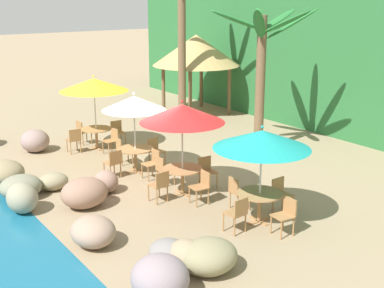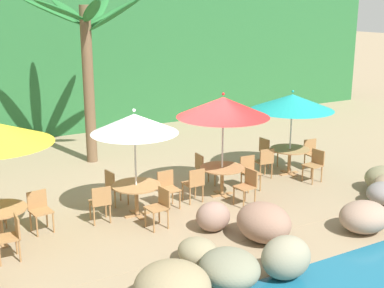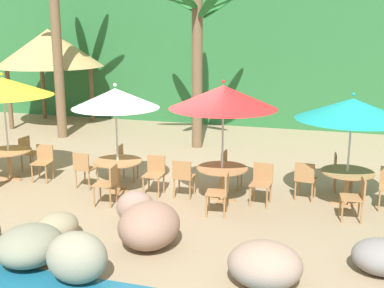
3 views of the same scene
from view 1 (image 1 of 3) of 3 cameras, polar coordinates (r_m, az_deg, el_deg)
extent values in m
plane|color=#937F60|center=(15.47, -3.06, -3.96)|extent=(120.00, 120.00, 0.00)
cube|color=#937F60|center=(15.47, -3.06, -3.95)|extent=(18.00, 5.20, 0.01)
cube|color=#286633|center=(20.88, 18.49, 8.95)|extent=(28.00, 2.40, 6.00)
ellipsoid|color=gray|center=(15.15, -14.92, -3.97)|extent=(0.72, 0.86, 0.49)
ellipsoid|color=gray|center=(11.70, -10.73, -9.35)|extent=(1.10, 0.96, 0.66)
ellipsoid|color=gray|center=(14.80, -18.16, -4.44)|extent=(1.04, 1.12, 0.63)
ellipsoid|color=gray|center=(18.89, -16.74, 0.34)|extent=(1.02, 0.98, 0.79)
ellipsoid|color=gray|center=(13.79, -18.02, -5.61)|extent=(0.93, 0.76, 0.77)
ellipsoid|color=gray|center=(10.56, -0.50, -12.09)|extent=(0.89, 0.74, 0.63)
ellipsoid|color=#917061|center=(14.63, -9.39, -4.06)|extent=(0.75, 0.68, 0.63)
ellipsoid|color=#91805D|center=(15.82, -20.01, -3.03)|extent=(1.23, 1.25, 0.76)
ellipsoid|color=gray|center=(9.64, -3.50, -14.36)|extent=(1.10, 1.05, 0.84)
ellipsoid|color=#837C5A|center=(10.49, 1.82, -12.12)|extent=(1.07, 1.19, 0.68)
ellipsoid|color=gray|center=(10.78, -2.51, -11.77)|extent=(0.91, 0.80, 0.53)
ellipsoid|color=#916C58|center=(13.71, -11.65, -5.24)|extent=(1.04, 1.22, 0.78)
cylinder|color=silver|center=(18.55, -10.48, 3.04)|extent=(0.04, 0.04, 2.39)
cone|color=yellow|center=(18.33, -10.66, 6.38)|extent=(2.36, 2.36, 0.44)
sphere|color=yellow|center=(18.29, -10.70, 7.30)|extent=(0.07, 0.07, 0.07)
cube|color=#A37547|center=(18.84, -10.30, -0.46)|extent=(0.60, 0.12, 0.03)
cube|color=#A37547|center=(18.84, -10.30, -0.46)|extent=(0.12, 0.60, 0.03)
cylinder|color=#A37547|center=(18.75, -10.35, 0.58)|extent=(0.09, 0.09, 0.71)
cylinder|color=#A37547|center=(18.66, -10.41, 1.63)|extent=(1.10, 1.10, 0.03)
cylinder|color=#9E7042|center=(17.86, -9.06, -0.63)|extent=(0.04, 0.04, 0.45)
cylinder|color=#9E7042|center=(18.15, -9.68, -0.38)|extent=(0.04, 0.04, 0.45)
cylinder|color=#9E7042|center=(18.04, -8.11, -0.41)|extent=(0.04, 0.04, 0.45)
cylinder|color=#9E7042|center=(18.33, -8.74, -0.17)|extent=(0.04, 0.04, 0.45)
cube|color=#9E7042|center=(18.03, -8.93, 0.34)|extent=(0.47, 0.47, 0.03)
cube|color=#9E7042|center=(18.08, -8.43, 1.05)|extent=(0.42, 0.09, 0.42)
cylinder|color=#9E7042|center=(19.01, -7.26, 0.48)|extent=(0.04, 0.04, 0.45)
cylinder|color=#9E7042|center=(18.87, -8.24, 0.32)|extent=(0.04, 0.04, 0.45)
cylinder|color=#9E7042|center=(19.33, -7.71, 0.72)|extent=(0.04, 0.04, 0.45)
cylinder|color=#9E7042|center=(19.19, -8.68, 0.57)|extent=(0.04, 0.04, 0.45)
cube|color=#9E7042|center=(19.04, -8.00, 1.22)|extent=(0.44, 0.44, 0.03)
cube|color=#9E7042|center=(19.17, -8.27, 1.91)|extent=(0.06, 0.42, 0.42)
cylinder|color=#9E7042|center=(19.73, -11.41, 0.87)|extent=(0.04, 0.04, 0.45)
cylinder|color=#9E7042|center=(19.43, -10.89, 0.66)|extent=(0.04, 0.04, 0.45)
cylinder|color=#9E7042|center=(19.57, -12.32, 0.68)|extent=(0.04, 0.04, 0.45)
cylinder|color=#9E7042|center=(19.27, -11.81, 0.47)|extent=(0.04, 0.04, 0.45)
cube|color=#9E7042|center=(19.44, -11.65, 1.35)|extent=(0.46, 0.46, 0.03)
cube|color=#9E7042|center=(19.30, -12.19, 1.81)|extent=(0.42, 0.08, 0.42)
cylinder|color=#9E7042|center=(18.60, -13.46, -0.19)|extent=(0.04, 0.04, 0.45)
cylinder|color=#9E7042|center=(18.71, -12.44, -0.03)|extent=(0.04, 0.04, 0.45)
cylinder|color=#9E7042|center=(18.28, -13.09, -0.46)|extent=(0.04, 0.04, 0.45)
cylinder|color=#9E7042|center=(18.39, -12.04, -0.29)|extent=(0.04, 0.04, 0.45)
cube|color=#9E7042|center=(18.43, -12.80, 0.48)|extent=(0.44, 0.44, 0.03)
cube|color=#9E7042|center=(18.20, -12.62, 0.92)|extent=(0.05, 0.42, 0.42)
cylinder|color=silver|center=(15.97, -6.24, 0.85)|extent=(0.04, 0.04, 2.26)
cone|color=white|center=(15.73, -6.36, 4.46)|extent=(1.93, 1.93, 0.43)
sphere|color=white|center=(15.68, -6.39, 5.51)|extent=(0.07, 0.07, 0.07)
cube|color=#A37547|center=(16.30, -6.13, -2.93)|extent=(0.60, 0.12, 0.03)
cube|color=#A37547|center=(16.30, -6.13, -2.93)|extent=(0.12, 0.60, 0.03)
cylinder|color=#A37547|center=(16.19, -6.16, -1.74)|extent=(0.09, 0.09, 0.71)
cylinder|color=#A37547|center=(16.08, -6.20, -0.53)|extent=(1.10, 1.10, 0.03)
cylinder|color=#9E7042|center=(15.31, -4.77, -3.33)|extent=(0.04, 0.04, 0.45)
cylinder|color=#9E7042|center=(15.60, -5.46, -2.97)|extent=(0.04, 0.04, 0.45)
cylinder|color=#9E7042|center=(15.48, -3.65, -3.07)|extent=(0.04, 0.04, 0.45)
cylinder|color=#9E7042|center=(15.77, -4.35, -2.73)|extent=(0.04, 0.04, 0.45)
cube|color=#9E7042|center=(15.46, -4.58, -2.18)|extent=(0.43, 0.43, 0.03)
cube|color=#9E7042|center=(15.50, -3.97, -1.36)|extent=(0.42, 0.05, 0.42)
cylinder|color=#9E7042|center=(16.70, -2.97, -1.62)|extent=(0.04, 0.04, 0.45)
cylinder|color=#9E7042|center=(16.49, -3.91, -1.87)|extent=(0.04, 0.04, 0.45)
cylinder|color=#9E7042|center=(16.97, -3.74, -1.35)|extent=(0.04, 0.04, 0.45)
cylinder|color=#9E7042|center=(16.75, -4.69, -1.60)|extent=(0.04, 0.04, 0.45)
cube|color=#9E7042|center=(16.66, -3.84, -0.82)|extent=(0.47, 0.47, 0.03)
cube|color=#9E7042|center=(16.75, -4.29, -0.04)|extent=(0.09, 0.42, 0.42)
cylinder|color=#9E7042|center=(17.20, -6.98, -1.19)|extent=(0.04, 0.04, 0.45)
cylinder|color=#9E7042|center=(16.88, -6.51, -1.51)|extent=(0.04, 0.04, 0.45)
cylinder|color=#9E7042|center=(17.07, -8.08, -1.36)|extent=(0.04, 0.04, 0.45)
cylinder|color=#9E7042|center=(16.76, -7.63, -1.68)|extent=(0.04, 0.04, 0.45)
cube|color=#9E7042|center=(16.91, -7.33, -0.66)|extent=(0.46, 0.46, 0.03)
cube|color=#9E7042|center=(16.78, -7.98, -0.12)|extent=(0.42, 0.08, 0.42)
cylinder|color=#9E7042|center=(15.84, -9.57, -2.82)|extent=(0.04, 0.04, 0.45)
cylinder|color=#9E7042|center=(16.02, -8.48, -2.56)|extent=(0.04, 0.04, 0.45)
cylinder|color=#9E7042|center=(15.56, -8.87, -3.15)|extent=(0.04, 0.04, 0.45)
cylinder|color=#9E7042|center=(15.74, -7.78, -2.88)|extent=(0.04, 0.04, 0.45)
cube|color=#9E7042|center=(15.71, -8.71, -2.02)|extent=(0.46, 0.46, 0.03)
cube|color=#9E7042|center=(15.49, -8.34, -1.51)|extent=(0.08, 0.42, 0.42)
cylinder|color=silver|center=(14.06, -1.06, -0.94)|extent=(0.04, 0.04, 2.37)
cone|color=red|center=(13.78, -1.08, 3.36)|extent=(2.28, 2.28, 0.49)
sphere|color=red|center=(13.71, -1.09, 4.66)|extent=(0.07, 0.07, 0.07)
cube|color=#A37547|center=(14.44, -1.03, -5.38)|extent=(0.60, 0.12, 0.03)
cube|color=#A37547|center=(14.44, -1.03, -5.38)|extent=(0.12, 0.60, 0.03)
cylinder|color=#A37547|center=(14.32, -1.04, -4.06)|extent=(0.09, 0.09, 0.71)
cylinder|color=#A37547|center=(14.20, -1.05, -2.71)|extent=(1.10, 1.10, 0.03)
cylinder|color=#9E7042|center=(13.46, 0.50, -6.06)|extent=(0.04, 0.04, 0.45)
cylinder|color=#9E7042|center=(13.74, -0.28, -5.58)|extent=(0.04, 0.04, 0.45)
cylinder|color=#9E7042|center=(13.63, 1.79, -5.77)|extent=(0.04, 0.04, 0.45)
cylinder|color=#9E7042|center=(13.91, 0.99, -5.30)|extent=(0.04, 0.04, 0.45)
cube|color=#9E7042|center=(13.60, 0.75, -4.74)|extent=(0.45, 0.45, 0.03)
cube|color=#9E7042|center=(13.63, 1.47, -3.82)|extent=(0.42, 0.07, 0.42)
cylinder|color=#9E7042|center=(14.75, 2.75, -4.05)|extent=(0.04, 0.04, 0.45)
cylinder|color=#9E7042|center=(14.56, 1.60, -4.31)|extent=(0.04, 0.04, 0.45)
cylinder|color=#9E7042|center=(15.03, 1.97, -3.65)|extent=(0.04, 0.04, 0.45)
cylinder|color=#9E7042|center=(14.84, 0.83, -3.90)|extent=(0.04, 0.04, 0.45)
cube|color=#9E7042|center=(14.71, 1.79, -3.10)|extent=(0.44, 0.44, 0.03)
cube|color=#9E7042|center=(14.81, 1.37, -2.17)|extent=(0.06, 0.42, 0.42)
cylinder|color=#9E7042|center=(15.26, -2.67, -3.34)|extent=(0.04, 0.04, 0.45)
cylinder|color=#9E7042|center=(14.98, -1.93, -3.72)|extent=(0.04, 0.04, 0.45)
cylinder|color=#9E7042|center=(15.09, -3.81, -3.60)|extent=(0.04, 0.04, 0.45)
cylinder|color=#9E7042|center=(14.80, -3.08, -3.99)|extent=(0.04, 0.04, 0.45)
cube|color=#9E7042|center=(14.95, -2.89, -2.79)|extent=(0.42, 0.42, 0.03)
cube|color=#9E7042|center=(14.79, -3.55, -2.22)|extent=(0.42, 0.04, 0.42)
cylinder|color=#9E7042|center=(13.90, -4.77, -5.37)|extent=(0.04, 0.04, 0.45)
cylinder|color=#9E7042|center=(14.10, -3.60, -5.03)|extent=(0.04, 0.04, 0.45)
cylinder|color=#9E7042|center=(13.64, -3.87, -5.79)|extent=(0.04, 0.04, 0.45)
cylinder|color=#9E7042|center=(13.84, -2.69, -5.44)|extent=(0.04, 0.04, 0.45)
cube|color=#9E7042|center=(13.78, -3.75, -4.48)|extent=(0.46, 0.46, 0.03)
cube|color=#9E7042|center=(13.57, -3.25, -3.93)|extent=(0.08, 0.42, 0.42)
cylinder|color=silver|center=(12.46, 7.46, -3.85)|extent=(0.04, 0.04, 2.16)
cone|color=teal|center=(12.16, 7.63, 0.50)|extent=(2.29, 2.29, 0.44)
sphere|color=teal|center=(12.09, 7.68, 1.85)|extent=(0.07, 0.07, 0.07)
cube|color=#A37547|center=(12.86, 7.29, -8.32)|extent=(0.60, 0.12, 0.03)
cube|color=#A37547|center=(12.86, 7.29, -8.32)|extent=(0.12, 0.60, 0.03)
cylinder|color=#A37547|center=(12.72, 7.34, -6.86)|extent=(0.09, 0.09, 0.71)
cylinder|color=#A37547|center=(12.58, 7.40, -5.37)|extent=(1.10, 1.10, 0.03)
cylinder|color=#9E7042|center=(11.95, 9.70, -9.29)|extent=(0.04, 0.04, 0.45)
cylinder|color=#9E7042|center=(12.20, 8.61, -8.69)|extent=(0.04, 0.04, 0.45)
cylinder|color=#9E7042|center=(12.17, 11.00, -8.88)|extent=(0.04, 0.04, 0.45)
cylinder|color=#9E7042|center=(12.41, 9.90, -8.31)|extent=(0.04, 0.04, 0.45)
cube|color=#9E7042|center=(12.08, 9.85, -7.75)|extent=(0.45, 0.45, 0.03)
cube|color=#9E7042|center=(12.13, 10.62, -6.70)|extent=(0.42, 0.07, 0.42)
cylinder|color=#9E7042|center=(13.38, 10.97, -6.52)|extent=(0.04, 0.04, 0.45)
cylinder|color=#9E7042|center=(13.12, 9.94, -6.92)|extent=(0.04, 0.04, 0.45)
cylinder|color=#9E7042|center=(13.59, 9.82, -6.09)|extent=(0.04, 0.04, 0.45)
cylinder|color=#9E7042|center=(13.34, 8.79, -6.47)|extent=(0.04, 0.04, 0.45)
cube|color=#9E7042|center=(13.27, 9.93, -5.54)|extent=(0.45, 0.45, 0.03)
cube|color=#9E7042|center=(13.32, 9.33, -4.52)|extent=(0.06, 0.42, 0.42)
cylinder|color=#9E7042|center=(13.65, 5.45, -5.82)|extent=(0.04, 0.04, 0.45)
cylinder|color=#9E7042|center=(13.37, 6.29, -6.31)|extent=(0.04, 0.04, 0.45)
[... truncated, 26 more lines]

